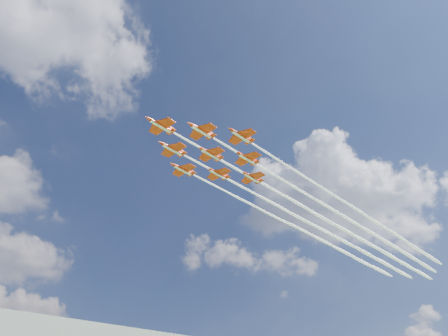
{
  "coord_description": "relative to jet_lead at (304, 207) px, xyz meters",
  "views": [
    {
      "loc": [
        -64.48,
        -99.07,
        4.0
      ],
      "look_at": [
        7.19,
        4.0,
        85.7
      ],
      "focal_mm": 35.0,
      "sensor_mm": 36.0,
      "label": 1
    }
  ],
  "objects": [
    {
      "name": "jet_row4_starb",
      "position": [
        29.68,
        12.7,
        0.0
      ],
      "size": [
        152.63,
        33.37,
        2.77
      ],
      "rotation": [
        0.0,
        0.0,
        0.19
      ],
      "color": "red"
    },
    {
      "name": "jet_row3_centre",
      "position": [
        20.65,
        3.9,
        0.0
      ],
      "size": [
        152.63,
        33.37,
        2.77
      ],
      "rotation": [
        0.0,
        0.0,
        0.19
      ],
      "color": "red"
    },
    {
      "name": "jet_row3_port",
      "position": [
        23.24,
        -9.8,
        0.0
      ],
      "size": [
        152.63,
        33.37,
        2.77
      ],
      "rotation": [
        0.0,
        0.0,
        0.19
      ],
      "color": "red"
    },
    {
      "name": "jet_row4_port",
      "position": [
        32.27,
        -1.0,
        0.0
      ],
      "size": [
        152.63,
        33.37,
        2.77
      ],
      "rotation": [
        0.0,
        0.0,
        0.19
      ],
      "color": "red"
    },
    {
      "name": "jet_row2_starb",
      "position": [
        9.03,
        8.8,
        0.0
      ],
      "size": [
        152.63,
        33.37,
        2.77
      ],
      "rotation": [
        0.0,
        0.0,
        0.19
      ],
      "color": "red"
    },
    {
      "name": "jet_row3_starb",
      "position": [
        18.07,
        17.6,
        0.0
      ],
      "size": [
        152.63,
        33.37,
        2.77
      ],
      "rotation": [
        0.0,
        0.0,
        0.19
      ],
      "color": "red"
    },
    {
      "name": "jet_lead",
      "position": [
        0.0,
        0.0,
        0.0
      ],
      "size": [
        152.63,
        33.37,
        2.77
      ],
      "rotation": [
        0.0,
        0.0,
        0.19
      ],
      "color": "red"
    },
    {
      "name": "jet_tail",
      "position": [
        41.3,
        7.8,
        0.0
      ],
      "size": [
        152.63,
        33.37,
        2.77
      ],
      "rotation": [
        0.0,
        0.0,
        0.19
      ],
      "color": "red"
    },
    {
      "name": "jet_row2_port",
      "position": [
        11.62,
        -4.9,
        0.0
      ],
      "size": [
        152.63,
        33.37,
        2.77
      ],
      "rotation": [
        0.0,
        0.0,
        0.19
      ],
      "color": "red"
    }
  ]
}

